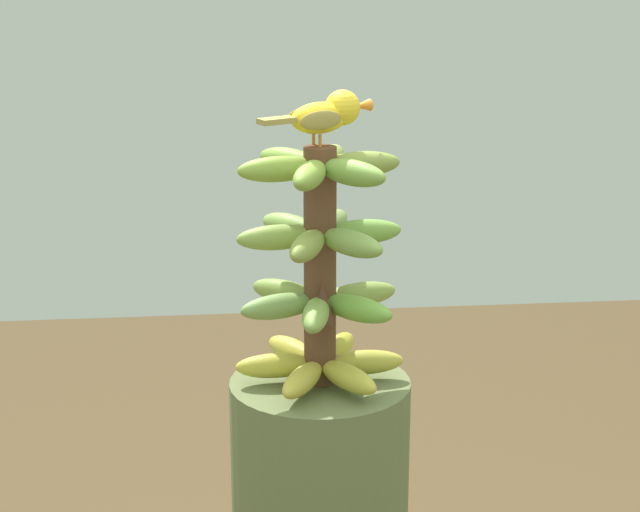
# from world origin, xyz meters

# --- Properties ---
(banana_bunch) EXTENTS (0.25, 0.25, 0.36)m
(banana_bunch) POSITION_xyz_m (-0.00, -0.00, 1.46)
(banana_bunch) COLOR brown
(banana_bunch) RESTS_ON banana_tree
(perched_bird) EXTENTS (0.17, 0.10, 0.08)m
(perched_bird) POSITION_xyz_m (0.01, 0.01, 1.68)
(perched_bird) COLOR #C68933
(perched_bird) RESTS_ON banana_bunch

